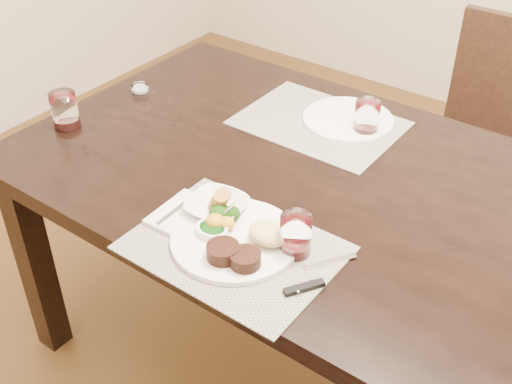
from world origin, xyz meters
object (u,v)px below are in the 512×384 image
Objects in this scene: dinner_plate at (239,239)px; wine_glass_near at (295,237)px; steak_knife at (311,281)px; cracker_bowl at (217,206)px; chair_far at (490,132)px; far_plate at (348,119)px.

wine_glass_near is at bearing 14.63° from dinner_plate.
cracker_bowl is (-0.31, 0.07, 0.01)m from steak_knife.
wine_glass_near is at bearing -1.46° from cracker_bowl.
chair_far is 1.31m from dinner_plate.
dinner_plate reaches higher than steak_knife.
dinner_plate is 3.02× the size of wine_glass_near.
cracker_bowl is 0.58× the size of far_plate.
cracker_bowl reaches higher than steak_knife.
dinner_plate reaches higher than far_plate.
far_plate is (-0.26, -0.64, 0.26)m from chair_far.
wine_glass_near is 0.62m from far_plate.
cracker_bowl is (-0.29, -1.21, 0.27)m from chair_far.
dinner_plate is at bearing -149.82° from steak_knife.
dinner_plate is at bearing -28.06° from cracker_bowl.
wine_glass_near is at bearing 174.81° from steak_knife.
dinner_plate is 0.64m from far_plate.
cracker_bowl is 1.61× the size of wine_glass_near.
dinner_plate is 1.44× the size of steak_knife.
dinner_plate is at bearing -97.76° from chair_far.
chair_far is 0.73m from far_plate.
cracker_bowl is (-0.11, 0.06, 0.00)m from dinner_plate.
far_plate is at bearing -111.98° from chair_far.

